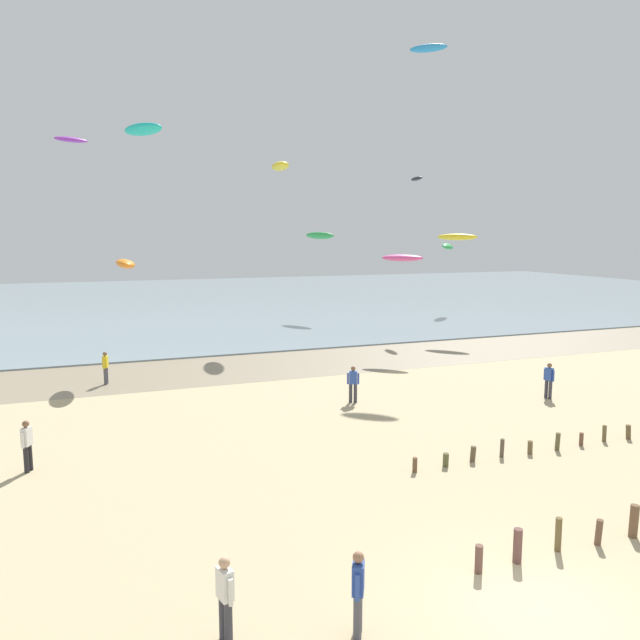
% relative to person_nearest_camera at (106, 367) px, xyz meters
% --- Properties ---
extents(ground_plane, '(160.00, 160.00, 0.00)m').
position_rel_person_nearest_camera_xyz_m(ground_plane, '(7.90, -23.31, -0.92)').
color(ground_plane, tan).
extents(wet_sand_strip, '(120.00, 7.55, 0.01)m').
position_rel_person_nearest_camera_xyz_m(wet_sand_strip, '(7.90, 1.42, -0.91)').
color(wet_sand_strip, gray).
rests_on(wet_sand_strip, ground).
extents(sea, '(160.00, 70.00, 0.10)m').
position_rel_person_nearest_camera_xyz_m(sea, '(7.90, 40.19, -0.87)').
color(sea, '#7F939E').
rests_on(sea, ground).
extents(groyne_mid, '(15.18, 0.34, 0.66)m').
position_rel_person_nearest_camera_xyz_m(groyne_mid, '(17.09, -15.93, -0.64)').
color(groyne_mid, brown).
rests_on(groyne_mid, ground).
extents(person_nearest_camera, '(0.31, 0.55, 1.71)m').
position_rel_person_nearest_camera_xyz_m(person_nearest_camera, '(0.00, 0.00, 0.00)').
color(person_nearest_camera, '#4C4C56').
rests_on(person_nearest_camera, ground).
extents(person_mid_beach, '(0.35, 0.53, 1.71)m').
position_rel_person_nearest_camera_xyz_m(person_mid_beach, '(-2.62, -11.48, 0.00)').
color(person_mid_beach, '#232328').
rests_on(person_mid_beach, ground).
extents(person_by_waterline, '(0.29, 0.56, 1.71)m').
position_rel_person_nearest_camera_xyz_m(person_by_waterline, '(19.51, -10.31, 0.00)').
color(person_by_waterline, '#383842').
rests_on(person_by_waterline, ground).
extents(person_left_flank, '(0.36, 0.51, 1.71)m').
position_rel_person_nearest_camera_xyz_m(person_left_flank, '(4.09, -22.69, 0.00)').
color(person_left_flank, '#4C4C56').
rests_on(person_left_flank, ground).
extents(person_right_flank, '(0.53, 0.34, 1.71)m').
position_rel_person_nearest_camera_xyz_m(person_right_flank, '(10.59, -7.69, 0.00)').
color(person_right_flank, '#383842').
rests_on(person_right_flank, ground).
extents(person_far_down_beach, '(0.30, 0.56, 1.71)m').
position_rel_person_nearest_camera_xyz_m(person_far_down_beach, '(1.69, -21.99, 0.00)').
color(person_far_down_beach, '#383842').
rests_on(person_far_down_beach, ground).
extents(kite_aloft_0, '(2.48, 2.29, 0.56)m').
position_rel_person_nearest_camera_xyz_m(kite_aloft_0, '(21.32, 4.56, 19.15)').
color(kite_aloft_0, '#2384D1').
extents(kite_aloft_1, '(1.00, 2.09, 0.43)m').
position_rel_person_nearest_camera_xyz_m(kite_aloft_1, '(24.59, 11.50, 11.35)').
color(kite_aloft_1, black).
extents(kite_aloft_2, '(2.62, 2.45, 0.46)m').
position_rel_person_nearest_camera_xyz_m(kite_aloft_2, '(18.34, 2.14, 5.32)').
color(kite_aloft_2, '#E54C99').
extents(kite_aloft_4, '(2.58, 1.64, 0.53)m').
position_rel_person_nearest_camera_xyz_m(kite_aloft_4, '(-1.44, 16.90, 13.77)').
color(kite_aloft_4, purple).
extents(kite_aloft_5, '(1.97, 2.46, 0.62)m').
position_rel_person_nearest_camera_xyz_m(kite_aloft_5, '(1.90, -5.25, 11.16)').
color(kite_aloft_5, '#19B2B7').
extents(kite_aloft_6, '(2.61, 3.39, 0.92)m').
position_rel_person_nearest_camera_xyz_m(kite_aloft_6, '(19.41, 20.11, 6.77)').
color(kite_aloft_6, green).
extents(kite_aloft_7, '(1.09, 3.12, 0.68)m').
position_rel_person_nearest_camera_xyz_m(kite_aloft_7, '(1.31, 2.15, 5.21)').
color(kite_aloft_7, orange).
extents(kite_aloft_8, '(3.01, 3.14, 0.85)m').
position_rel_person_nearest_camera_xyz_m(kite_aloft_8, '(32.63, 19.24, 5.71)').
color(kite_aloft_8, green).
extents(kite_aloft_9, '(1.61, 3.68, 0.62)m').
position_rel_person_nearest_camera_xyz_m(kite_aloft_9, '(12.90, 11.07, 11.81)').
color(kite_aloft_9, yellow).
extents(kite_aloft_10, '(2.81, 2.93, 0.63)m').
position_rel_person_nearest_camera_xyz_m(kite_aloft_10, '(25.44, 6.71, 6.65)').
color(kite_aloft_10, yellow).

